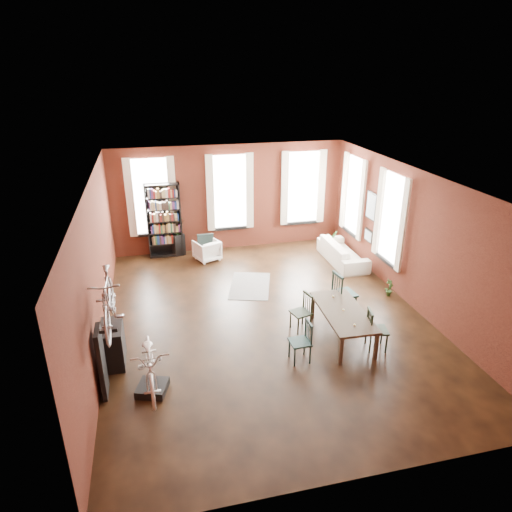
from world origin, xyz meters
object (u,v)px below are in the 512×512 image
object	(u,v)px
bike_trainer	(153,388)
dining_chair_a	(300,342)
white_armchair	(207,249)
bicycle_floor	(148,342)
dining_chair_d	(344,293)
dining_table	(342,324)
cream_sofa	(343,249)
dining_chair_b	(301,312)
bookshelf	(164,221)
console_table	(113,344)
dining_chair_c	(377,330)
plant_stand	(178,244)

from	to	relation	value
bike_trainer	dining_chair_a	bearing A→B (deg)	5.61
white_armchair	bicycle_floor	distance (m)	5.91
dining_chair_d	bike_trainer	distance (m)	4.73
dining_chair_a	dining_table	bearing A→B (deg)	114.94
cream_sofa	dining_chair_a	bearing A→B (deg)	147.37
dining_chair_b	bookshelf	world-z (taller)	bookshelf
dining_chair_d	dining_table	bearing A→B (deg)	146.73
dining_chair_d	bicycle_floor	xyz separation A→B (m)	(-4.35, -1.76, 0.50)
bookshelf	white_armchair	size ratio (longest dim) A/B	3.28
console_table	bike_trainer	bearing A→B (deg)	-57.17
white_armchair	dining_chair_d	bearing A→B (deg)	102.59
dining_chair_a	dining_chair_d	world-z (taller)	dining_chair_d
white_armchair	dining_chair_b	bearing A→B (deg)	87.01
dining_chair_c	cream_sofa	world-z (taller)	dining_chair_c
bike_trainer	console_table	xyz separation A→B (m)	(-0.68, 1.05, 0.33)
plant_stand	bicycle_floor	xyz separation A→B (m)	(-0.94, -6.24, 0.69)
console_table	plant_stand	bearing A→B (deg)	72.53
dining_chair_b	dining_chair_d	distance (m)	1.26
dining_chair_b	dining_chair_a	bearing A→B (deg)	-33.27
dining_table	dining_chair_d	bearing A→B (deg)	67.01
white_armchair	console_table	distance (m)	5.17
dining_chair_a	dining_chair_c	xyz separation A→B (m)	(1.63, 0.03, 0.02)
dining_table	white_armchair	xyz separation A→B (m)	(-2.19, 4.78, 0.01)
dining_chair_b	cream_sofa	size ratio (longest dim) A/B	0.40
dining_chair_a	dining_chair_d	distance (m)	2.16
white_armchair	plant_stand	xyz separation A→B (m)	(-0.78, 0.63, -0.01)
white_armchair	bike_trainer	bearing A→B (deg)	51.11
dining_chair_d	bike_trainer	bearing A→B (deg)	104.02
dining_table	cream_sofa	xyz separation A→B (m)	(1.62, 3.71, 0.09)
dining_table	console_table	xyz separation A→B (m)	(-4.61, 0.21, 0.08)
dining_chair_c	plant_stand	xyz separation A→B (m)	(-3.49, 5.95, -0.10)
bookshelf	cream_sofa	distance (m)	5.28
console_table	cream_sofa	bearing A→B (deg)	29.33
white_armchair	plant_stand	world-z (taller)	white_armchair
bike_trainer	dining_chair_b	bearing A→B (deg)	22.84
dining_chair_b	bicycle_floor	distance (m)	3.50
dining_chair_a	cream_sofa	distance (m)	5.08
bicycle_floor	bookshelf	bearing A→B (deg)	82.65
console_table	dining_chair_b	bearing A→B (deg)	4.32
white_armchair	dining_chair_c	bearing A→B (deg)	95.27
bookshelf	bike_trainer	world-z (taller)	bookshelf
white_armchair	cream_sofa	world-z (taller)	cream_sofa
dining_chair_a	cream_sofa	xyz separation A→B (m)	(2.74, 4.27, -0.01)
bookshelf	bicycle_floor	size ratio (longest dim) A/B	1.26
dining_chair_d	bookshelf	distance (m)	5.89
white_armchair	console_table	world-z (taller)	console_table
dining_chair_a	white_armchair	world-z (taller)	dining_chair_a
dining_chair_a	bicycle_floor	xyz separation A→B (m)	(-2.80, -0.27, 0.60)
dining_table	cream_sofa	world-z (taller)	cream_sofa
white_armchair	dining_chair_a	bearing A→B (deg)	79.67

